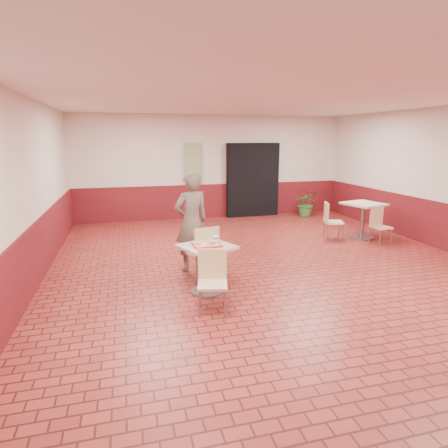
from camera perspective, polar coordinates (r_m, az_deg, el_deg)
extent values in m
cube|color=maroon|center=(6.76, 8.14, -7.40)|extent=(8.00, 10.00, 0.01)
cube|color=white|center=(6.38, 9.04, 18.77)|extent=(8.00, 10.00, 0.01)
cube|color=beige|center=(11.14, -1.69, 8.64)|extent=(8.00, 0.01, 3.00)
cube|color=beige|center=(6.07, -28.81, 3.42)|extent=(0.01, 10.00, 3.00)
cube|color=#5B1116|center=(11.24, -1.64, 3.55)|extent=(8.00, 0.04, 1.00)
cube|color=#5B1116|center=(6.28, -27.64, -5.59)|extent=(0.04, 10.00, 1.00)
cube|color=black|center=(11.40, 4.38, 6.69)|extent=(1.60, 0.22, 2.20)
cube|color=gray|center=(10.96, -4.72, 9.06)|extent=(0.50, 0.03, 1.20)
cube|color=#C1B59C|center=(5.68, -2.62, -3.49)|extent=(0.71, 0.71, 0.04)
cylinder|color=gray|center=(5.80, -2.58, -7.04)|extent=(0.08, 0.08, 0.71)
cylinder|color=gray|center=(5.92, -2.55, -10.14)|extent=(0.51, 0.51, 0.03)
cube|color=#DCB884|center=(5.12, -1.78, -9.24)|extent=(0.48, 0.48, 0.04)
cube|color=#DCB884|center=(5.20, -1.77, -6.09)|extent=(0.39, 0.12, 0.43)
cylinder|color=gray|center=(5.05, -3.75, -12.19)|extent=(0.03, 0.03, 0.39)
cylinder|color=gray|center=(5.05, 0.19, -12.18)|extent=(0.03, 0.03, 0.39)
cylinder|color=gray|center=(5.36, -3.59, -10.65)|extent=(0.03, 0.03, 0.39)
cylinder|color=gray|center=(5.36, 0.10, -10.64)|extent=(0.03, 0.03, 0.39)
cube|color=tan|center=(6.29, -3.33, -4.58)|extent=(0.52, 0.52, 0.04)
cube|color=tan|center=(6.04, -2.60, -2.75)|extent=(0.43, 0.13, 0.48)
cylinder|color=gray|center=(6.59, -2.49, -5.86)|extent=(0.03, 0.03, 0.42)
cylinder|color=gray|center=(6.45, -5.51, -6.33)|extent=(0.03, 0.03, 0.42)
cylinder|color=gray|center=(6.28, -1.04, -6.84)|extent=(0.03, 0.03, 0.42)
cylinder|color=gray|center=(6.13, -4.19, -7.36)|extent=(0.03, 0.03, 0.42)
imported|color=#665B4F|center=(6.65, -4.98, 0.35)|extent=(0.75, 0.60, 1.78)
cube|color=red|center=(5.67, -2.62, -3.18)|extent=(0.42, 0.33, 0.02)
cube|color=#E18585|center=(5.67, -2.63, -3.05)|extent=(0.38, 0.28, 0.00)
torus|color=#ED8D56|center=(5.67, -3.96, -2.89)|extent=(0.12, 0.12, 0.03)
ellipsoid|color=gold|center=(5.66, -1.74, -2.88)|extent=(0.14, 0.10, 0.03)
cube|color=white|center=(5.65, -1.74, -2.69)|extent=(0.12, 0.08, 0.01)
ellipsoid|color=orange|center=(5.63, -2.22, -3.04)|extent=(0.03, 0.03, 0.02)
cylinder|color=white|center=(5.78, -1.28, -2.22)|extent=(0.08, 0.08, 0.10)
cylinder|color=blue|center=(5.77, -1.28, -2.17)|extent=(0.08, 0.08, 0.02)
cube|color=beige|center=(9.41, 20.55, 2.88)|extent=(0.80, 0.80, 0.04)
cylinder|color=gray|center=(9.49, 20.35, 0.36)|extent=(0.09, 0.09, 0.80)
cylinder|color=gray|center=(9.57, 20.17, -1.88)|extent=(0.58, 0.58, 0.03)
cube|color=#E4C189|center=(9.12, 16.37, 0.26)|extent=(0.51, 0.51, 0.04)
cube|color=#E4C189|center=(9.03, 15.33, 1.77)|extent=(0.15, 0.40, 0.44)
cylinder|color=gray|center=(9.05, 17.61, -1.34)|extent=(0.03, 0.03, 0.40)
cylinder|color=gray|center=(9.37, 17.07, -0.82)|extent=(0.03, 0.03, 0.40)
cylinder|color=gray|center=(8.96, 15.46, -1.33)|extent=(0.03, 0.03, 0.40)
cylinder|color=gray|center=(9.29, 14.99, -0.80)|extent=(0.03, 0.03, 0.40)
cube|color=#D8AF81|center=(9.11, 22.82, -0.48)|extent=(0.41, 0.41, 0.04)
cube|color=#D8AF81|center=(9.18, 22.21, 1.09)|extent=(0.37, 0.07, 0.41)
cylinder|color=gray|center=(8.94, 22.68, -2.03)|extent=(0.03, 0.03, 0.36)
cylinder|color=gray|center=(9.16, 24.11, -1.81)|extent=(0.03, 0.03, 0.36)
cylinder|color=gray|center=(9.16, 21.31, -1.56)|extent=(0.03, 0.03, 0.36)
cylinder|color=gray|center=(9.38, 22.74, -1.37)|extent=(0.03, 0.03, 0.36)
imported|color=#356E2C|center=(11.68, 12.49, 3.11)|extent=(0.90, 0.84, 0.80)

